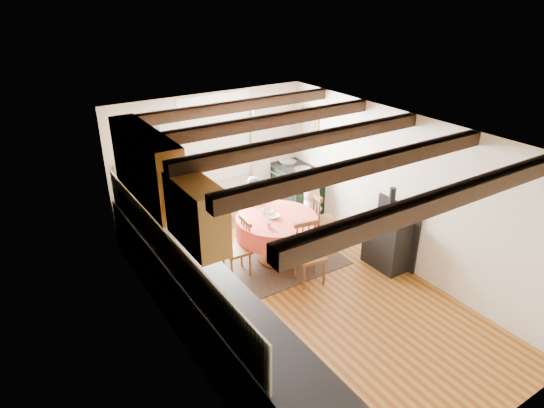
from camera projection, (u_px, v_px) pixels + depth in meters
floor at (303, 298)px, 6.63m from camera, size 3.60×5.50×0.00m
ceiling at (308, 134)px, 5.60m from camera, size 3.60×5.50×0.00m
wall_back at (212, 161)px, 8.20m from camera, size 3.60×0.00×2.40m
wall_front at (496, 347)px, 4.02m from camera, size 3.60×0.00×2.40m
wall_left at (175, 263)px, 5.23m from camera, size 0.00×5.50×2.40m
wall_right at (402, 192)px, 6.99m from camera, size 0.00×5.50×2.40m
beam_a at (444, 199)px, 4.12m from camera, size 3.60×0.16×0.16m
beam_b at (366, 165)px, 4.88m from camera, size 3.60×0.16×0.16m
beam_c at (308, 141)px, 5.64m from camera, size 3.60×0.16×0.16m
beam_d at (264, 122)px, 6.40m from camera, size 3.60×0.16×0.16m
beam_e at (229, 107)px, 7.16m from camera, size 3.60×0.16×0.16m
splash_left at (167, 251)px, 5.47m from camera, size 0.02×4.50×0.55m
splash_back at (157, 173)px, 7.70m from camera, size 1.40×0.02×0.55m
base_cabinet_left at (204, 309)px, 5.70m from camera, size 0.60×5.30×0.88m
base_cabinet_back at (165, 222)px, 7.78m from camera, size 1.30×0.60×0.88m
worktop_left at (203, 277)px, 5.52m from camera, size 0.64×5.30×0.04m
worktop_back at (163, 197)px, 7.57m from camera, size 1.30×0.64×0.04m
wall_cabinet_glass at (146, 165)px, 5.91m from camera, size 0.34×1.80×0.90m
wall_cabinet_solid at (196, 213)px, 4.79m from camera, size 0.34×0.90×0.70m
window_frame at (216, 139)px, 8.07m from camera, size 1.34×0.03×1.54m
window_pane at (216, 139)px, 8.07m from camera, size 1.20×0.01×1.40m
curtain_left at (174, 177)px, 7.80m from camera, size 0.35×0.10×2.10m
curtain_right at (261, 159)px, 8.63m from camera, size 0.35×0.10×2.10m
curtain_rod at (217, 105)px, 7.75m from camera, size 2.00×0.03×0.03m
wall_picture at (309, 125)px, 8.51m from camera, size 0.04×0.50×0.60m
wall_plate at (263, 125)px, 8.48m from camera, size 0.30×0.02×0.30m
rug at (276, 259)px, 7.53m from camera, size 1.94×1.51×0.01m
dining_table at (277, 239)px, 7.37m from camera, size 1.27×1.27×0.77m
chair_near at (310, 255)px, 6.79m from camera, size 0.47×0.48×0.93m
chair_left at (236, 248)px, 6.98m from camera, size 0.44×0.42×0.91m
chair_right at (324, 220)px, 7.72m from camera, size 0.52×0.51×1.00m
aga_range at (295, 190)px, 8.88m from camera, size 0.67×1.04×0.95m
cast_iron_stove at (389, 228)px, 7.10m from camera, size 0.40×0.66×1.33m
child_far at (252, 209)px, 7.86m from camera, size 0.50×0.41×1.19m
child_right at (311, 214)px, 7.82m from camera, size 0.47×0.60×1.08m
bowl_a at (273, 216)px, 7.18m from camera, size 0.23×0.23×0.05m
bowl_b at (267, 212)px, 7.32m from camera, size 0.18×0.18×0.05m
cup at (269, 225)px, 6.89m from camera, size 0.13×0.13×0.08m
canister_tall at (153, 191)px, 7.46m from camera, size 0.13×0.13×0.22m
canister_wide at (169, 185)px, 7.69m from camera, size 0.19×0.19×0.21m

